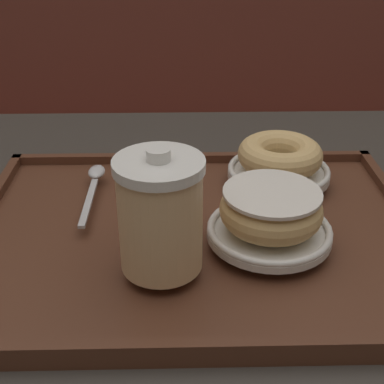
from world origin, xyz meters
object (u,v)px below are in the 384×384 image
Objects in this scene: coffee_cup_front at (156,214)px; donut_chocolate_glazed at (267,209)px; donut_plain at (277,155)px; spoon at (91,180)px.

donut_chocolate_glazed is at bearing 22.26° from coffee_cup_front.
coffee_cup_front is at bearing -128.30° from donut_plain.
spoon is (-0.09, 0.17, -0.05)m from coffee_cup_front.
donut_chocolate_glazed is 1.00× the size of donut_plain.
donut_plain is at bearing 51.70° from coffee_cup_front.
coffee_cup_front is 0.13m from donut_chocolate_glazed.
spoon is (-0.21, 0.13, -0.03)m from donut_chocolate_glazed.
donut_plain is at bearing -86.66° from spoon.
donut_chocolate_glazed is (0.11, 0.05, -0.02)m from coffee_cup_front.
donut_chocolate_glazed is at bearing -121.63° from spoon.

